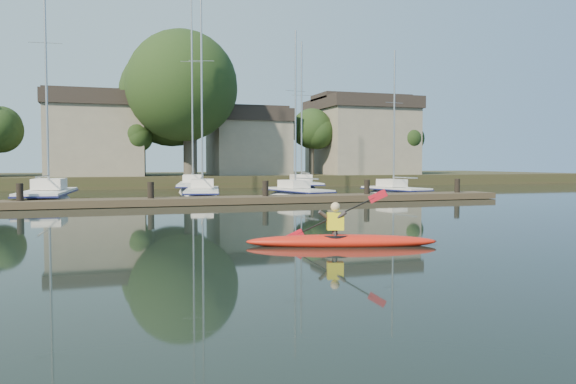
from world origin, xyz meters
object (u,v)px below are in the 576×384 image
object	(u,v)px
sailboat_1	(48,206)
sailboat_7	(302,192)
kayak	(341,238)
sailboat_4	(395,198)
sailboat_3	(297,200)
dock	(210,200)
sailboat_6	(193,194)
sailboat_2	(202,201)

from	to	relation	value
sailboat_1	sailboat_7	xyz separation A→B (m)	(18.00, 9.29, 0.01)
kayak	sailboat_4	bearing A→B (deg)	74.76
sailboat_3	sailboat_7	size ratio (longest dim) A/B	0.88
sailboat_3	sailboat_4	size ratio (longest dim) A/B	1.08
kayak	dock	distance (m)	15.55
kayak	sailboat_7	xyz separation A→B (m)	(9.18, 29.01, -0.39)
sailboat_1	sailboat_4	world-z (taller)	sailboat_1
sailboat_1	sailboat_6	xyz separation A→B (m)	(9.25, 9.20, 0.01)
sailboat_4	sailboat_7	bearing A→B (deg)	97.48
dock	sailboat_2	bearing A→B (deg)	85.08
sailboat_2	sailboat_3	distance (m)	5.86
sailboat_3	sailboat_6	distance (m)	10.53
kayak	sailboat_4	distance (m)	23.01
dock	sailboat_3	distance (m)	7.53
dock	sailboat_2	xyz separation A→B (m)	(0.43, 5.03, -0.38)
kayak	sailboat_4	size ratio (longest dim) A/B	0.47
sailboat_7	sailboat_1	bearing A→B (deg)	-145.10
sailboat_6	sailboat_4	bearing A→B (deg)	-29.06
kayak	sailboat_3	xyz separation A→B (m)	(5.57, 19.74, -0.36)
sailboat_4	sailboat_3	bearing A→B (deg)	166.88
sailboat_1	sailboat_6	world-z (taller)	sailboat_6
sailboat_4	sailboat_6	xyz separation A→B (m)	(-11.87, 9.48, -0.02)
sailboat_3	sailboat_4	xyz separation A→B (m)	(6.72, -0.30, -0.00)
sailboat_7	sailboat_2	bearing A→B (deg)	-130.49
sailboat_3	sailboat_4	bearing A→B (deg)	-14.28
sailboat_2	sailboat_4	size ratio (longest dim) A/B	1.34
dock	sailboat_6	size ratio (longest dim) A/B	2.04
sailboat_1	sailboat_4	bearing A→B (deg)	3.58
dock	sailboat_6	distance (m)	13.44
sailboat_1	sailboat_2	size ratio (longest dim) A/B	1.05
kayak	sailboat_4	world-z (taller)	sailboat_4
sailboat_3	sailboat_7	xyz separation A→B (m)	(3.61, 9.27, -0.02)
dock	sailboat_7	size ratio (longest dim) A/B	2.59
sailboat_1	sailboat_7	bearing A→B (deg)	31.64
sailboat_2	sailboat_3	bearing A→B (deg)	2.69
kayak	sailboat_6	xyz separation A→B (m)	(0.43, 28.93, -0.39)
dock	sailboat_1	bearing A→B (deg)	152.84
dock	sailboat_6	bearing A→B (deg)	85.35
sailboat_4	sailboat_2	bearing A→B (deg)	164.30
sailboat_1	kayak	bearing A→B (deg)	-61.56
sailboat_2	sailboat_6	bearing A→B (deg)	96.31
sailboat_1	sailboat_3	distance (m)	14.40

